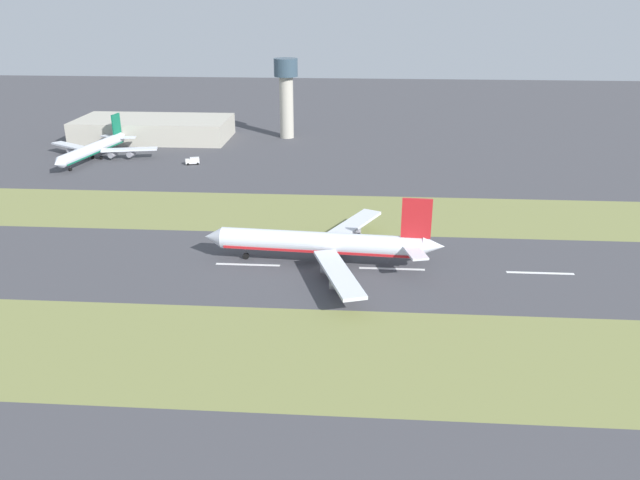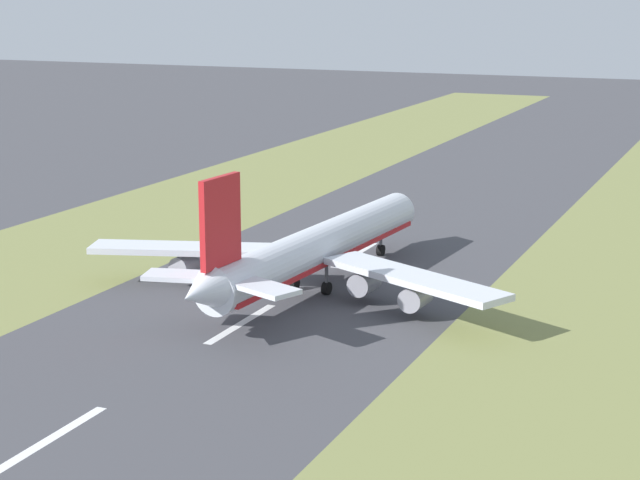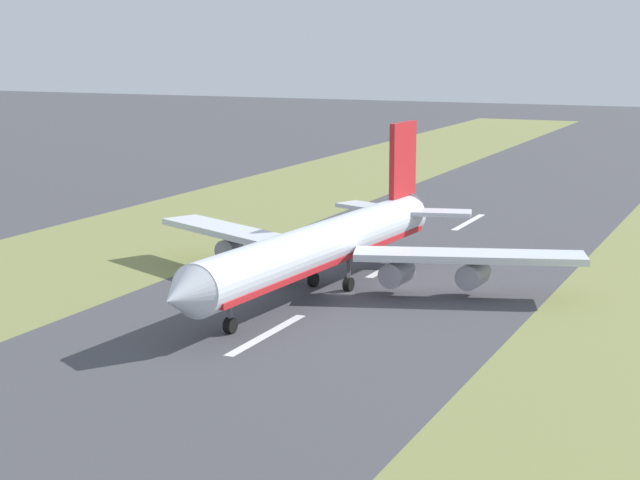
% 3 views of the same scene
% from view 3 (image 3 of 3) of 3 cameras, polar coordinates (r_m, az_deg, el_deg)
% --- Properties ---
extents(ground_plane, '(800.00, 800.00, 0.00)m').
position_cam_3_polar(ground_plane, '(137.75, 1.13, -2.85)').
color(ground_plane, '#424247').
extents(grass_median_east, '(40.00, 600.00, 0.01)m').
position_cam_3_polar(grass_median_east, '(160.17, -13.88, -1.23)').
color(grass_median_east, olive).
rests_on(grass_median_east, ground).
extents(centreline_dash_near, '(1.20, 18.00, 0.01)m').
position_cam_3_polar(centreline_dash_near, '(192.22, 7.94, 0.96)').
color(centreline_dash_near, silver).
rests_on(centreline_dash_near, ground).
extents(centreline_dash_mid, '(1.20, 18.00, 0.01)m').
position_cam_3_polar(centreline_dash_mid, '(154.82, 3.83, -1.34)').
color(centreline_dash_mid, silver).
rests_on(centreline_dash_mid, ground).
extents(centreline_dash_far, '(1.20, 18.00, 0.01)m').
position_cam_3_polar(centreline_dash_far, '(119.11, -2.84, -5.05)').
color(centreline_dash_far, silver).
rests_on(centreline_dash_far, ground).
extents(airplane_main_jet, '(63.97, 67.22, 20.20)m').
position_cam_3_polar(airplane_main_jet, '(137.97, 0.37, -0.27)').
color(airplane_main_jet, silver).
rests_on(airplane_main_jet, ground).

